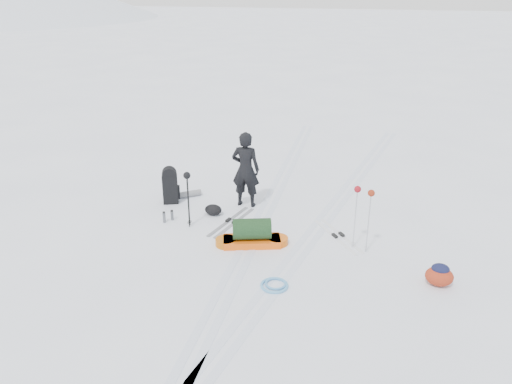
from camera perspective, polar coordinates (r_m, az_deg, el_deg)
ground at (r=10.49m, az=-0.41°, el=-5.22°), size 200.00×200.00×0.00m
ski_tracks at (r=11.10m, az=3.97°, el=-3.59°), size 3.38×17.97×0.01m
skier at (r=11.64m, az=-1.19°, el=2.59°), size 0.69×0.47×1.81m
pulk_sled at (r=10.12m, az=-0.48°, el=-4.94°), size 1.54×0.91×0.57m
expedition_rucksack at (r=12.16m, az=-9.50°, el=0.70°), size 0.77×0.90×0.91m
ski_poles_black at (r=10.65m, az=-7.86°, el=1.12°), size 0.16×0.18×1.26m
ski_poles_silver at (r=9.77m, az=12.21°, el=-0.72°), size 0.40×0.25×1.33m
touring_skis_grey at (r=11.14m, az=-2.82°, el=-3.41°), size 0.57×1.68×0.06m
touring_skis_white at (r=10.66m, az=9.36°, el=-4.99°), size 1.24×1.45×0.06m
rope_coil at (r=8.92m, az=2.15°, el=-10.54°), size 0.57×0.57×0.06m
small_daypack at (r=9.42m, az=20.23°, el=-8.89°), size 0.61×0.57×0.42m
thermos_pair at (r=11.30m, az=-10.03°, el=-2.75°), size 0.19×0.23×0.26m
stuff_sack at (r=11.48m, az=-4.91°, el=-2.04°), size 0.43×0.34×0.25m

